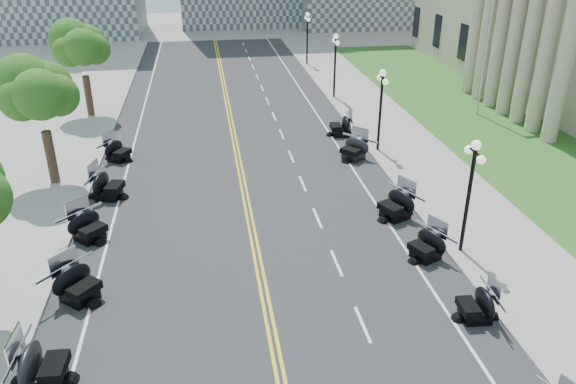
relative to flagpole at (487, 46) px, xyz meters
name	(u,v)px	position (x,y,z in m)	size (l,w,h in m)	color
ground	(272,334)	(-18.00, -22.00, -5.00)	(160.00, 160.00, 0.00)	gray
road	(247,204)	(-18.00, -12.00, -5.00)	(16.00, 90.00, 0.01)	#333335
centerline_yellow_a	(245,204)	(-18.12, -12.00, -4.99)	(0.12, 90.00, 0.00)	yellow
centerline_yellow_b	(249,204)	(-17.88, -12.00, -4.99)	(0.12, 90.00, 0.00)	yellow
edge_line_north	(370,195)	(-11.60, -12.00, -4.99)	(0.12, 90.00, 0.00)	white
edge_line_south	(116,213)	(-24.40, -12.00, -4.99)	(0.12, 90.00, 0.00)	white
lane_dash_6	(363,324)	(-14.80, -22.00, -4.99)	(0.12, 2.00, 0.00)	white
lane_dash_7	(336,263)	(-14.80, -18.00, -4.99)	(0.12, 2.00, 0.00)	white
lane_dash_8	(317,218)	(-14.80, -14.00, -4.99)	(0.12, 2.00, 0.00)	white
lane_dash_9	(303,183)	(-14.80, -10.00, -4.99)	(0.12, 2.00, 0.00)	white
lane_dash_10	(291,156)	(-14.80, -6.00, -4.99)	(0.12, 2.00, 0.00)	white
lane_dash_11	(282,134)	(-14.80, -2.00, -4.99)	(0.12, 2.00, 0.00)	white
lane_dash_12	(274,116)	(-14.80, 2.00, -4.99)	(0.12, 2.00, 0.00)	white
lane_dash_13	(268,101)	(-14.80, 6.00, -4.99)	(0.12, 2.00, 0.00)	white
lane_dash_14	(262,88)	(-14.80, 10.00, -4.99)	(0.12, 2.00, 0.00)	white
lane_dash_15	(257,77)	(-14.80, 14.00, -4.99)	(0.12, 2.00, 0.00)	white
lane_dash_16	(253,67)	(-14.80, 18.00, -4.99)	(0.12, 2.00, 0.00)	white
lane_dash_17	(249,58)	(-14.80, 22.00, -4.99)	(0.12, 2.00, 0.00)	white
lane_dash_18	(246,51)	(-14.80, 26.00, -4.99)	(0.12, 2.00, 0.00)	white
lane_dash_19	(243,44)	(-14.80, 30.00, -4.99)	(0.12, 2.00, 0.00)	white
sidewalk_north	(446,189)	(-7.50, -12.00, -4.92)	(5.00, 90.00, 0.15)	#9E9991
sidewalk_south	(27,218)	(-28.50, -12.00, -4.92)	(5.00, 90.00, 0.15)	#9E9991
lawn	(497,133)	(-0.50, -4.00, -4.95)	(9.00, 60.00, 0.10)	#356023
street_lamp_2	(468,198)	(-9.40, -18.00, -2.40)	(0.50, 1.20, 4.90)	black
street_lamp_3	(380,111)	(-9.40, -6.00, -2.40)	(0.50, 1.20, 4.90)	black
street_lamp_4	(335,66)	(-9.40, 6.00, -2.40)	(0.50, 1.20, 4.90)	black
street_lamp_5	(307,39)	(-9.40, 18.00, -2.40)	(0.50, 1.20, 4.90)	black
flagpole	(487,46)	(0.00, 0.00, 0.00)	(1.10, 0.20, 10.00)	silver
tree_3	(39,98)	(-28.00, -8.00, -0.25)	(4.80, 4.80, 9.20)	#235619
tree_4	(82,51)	(-28.00, 4.00, -0.25)	(4.80, 4.80, 9.20)	#235619
motorcycle_n_5	(477,303)	(-10.78, -22.28, -4.35)	(1.87, 1.87, 1.31)	black
motorcycle_n_6	(427,244)	(-11.03, -18.17, -4.32)	(1.94, 1.94, 1.36)	black
motorcycle_n_7	(396,203)	(-11.12, -14.50, -4.24)	(2.17, 2.17, 1.52)	black
motorcycle_n_9	(354,147)	(-11.18, -6.96, -4.26)	(2.10, 2.10, 1.47)	black
motorcycle_n_10	(341,125)	(-10.94, -2.74, -4.25)	(2.14, 2.14, 1.50)	black
motorcycle_s_5	(41,363)	(-25.12, -23.22, -4.23)	(2.19, 2.19, 1.54)	black
motorcycle_s_6	(77,282)	(-24.84, -18.97, -4.25)	(2.15, 2.15, 1.50)	black
motorcycle_s_7	(88,225)	(-25.20, -14.43, -4.28)	(2.06, 2.06, 1.44)	black
motorcycle_s_8	(107,184)	(-24.92, -10.22, -4.22)	(2.23, 2.23, 1.56)	black
motorcycle_s_9	(118,150)	(-25.01, -5.08, -4.31)	(1.96, 1.96, 1.37)	black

